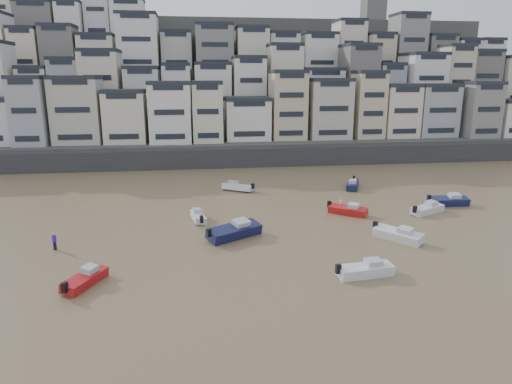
{
  "coord_description": "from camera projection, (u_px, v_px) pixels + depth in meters",
  "views": [
    {
      "loc": [
        0.58,
        -18.7,
        16.61
      ],
      "look_at": [
        7.3,
        30.0,
        4.0
      ],
      "focal_mm": 32.0,
      "sensor_mm": 36.0,
      "label": 1
    }
  ],
  "objects": [
    {
      "name": "hillside",
      "position": [
        245.0,
        89.0,
        121.32
      ],
      "size": [
        141.04,
        66.0,
        50.0
      ],
      "color": "#4C4C47",
      "rests_on": "ground"
    },
    {
      "name": "boat_d",
      "position": [
        428.0,
        208.0,
        56.4
      ],
      "size": [
        5.49,
        3.91,
        1.44
      ],
      "primitive_type": null,
      "rotation": [
        0.0,
        0.0,
        0.46
      ],
      "color": "silver",
      "rests_on": "ground"
    },
    {
      "name": "boat_g",
      "position": [
        448.0,
        200.0,
        59.84
      ],
      "size": [
        5.74,
        2.19,
        1.54
      ],
      "primitive_type": null,
      "rotation": [
        0.0,
        0.0,
        -0.06
      ],
      "color": "#151A44",
      "rests_on": "ground"
    },
    {
      "name": "boat_j",
      "position": [
        85.0,
        278.0,
        37.03
      ],
      "size": [
        3.56,
        5.08,
        1.33
      ],
      "primitive_type": null,
      "rotation": [
        0.0,
        0.0,
        1.12
      ],
      "color": "#AD1518",
      "rests_on": "ground"
    },
    {
      "name": "boat_f",
      "position": [
        198.0,
        215.0,
        53.63
      ],
      "size": [
        2.17,
        4.63,
        1.21
      ],
      "primitive_type": null,
      "rotation": [
        0.0,
        0.0,
        1.74
      ],
      "color": "silver",
      "rests_on": "ground"
    },
    {
      "name": "boat_b",
      "position": [
        398.0,
        233.0,
        47.14
      ],
      "size": [
        4.88,
        5.54,
        1.53
      ],
      "primitive_type": null,
      "rotation": [
        0.0,
        0.0,
        -0.91
      ],
      "color": "silver",
      "rests_on": "ground"
    },
    {
      "name": "boat_h",
      "position": [
        238.0,
        186.0,
        67.51
      ],
      "size": [
        5.26,
        4.17,
        1.4
      ],
      "primitive_type": null,
      "rotation": [
        0.0,
        0.0,
        2.58
      ],
      "color": "silver",
      "rests_on": "ground"
    },
    {
      "name": "boat_i",
      "position": [
        353.0,
        183.0,
        69.06
      ],
      "size": [
        3.75,
        5.64,
        1.47
      ],
      "primitive_type": null,
      "rotation": [
        0.0,
        0.0,
        -1.98
      ],
      "color": "#12193A",
      "rests_on": "ground"
    },
    {
      "name": "boat_e",
      "position": [
        348.0,
        209.0,
        55.98
      ],
      "size": [
        5.08,
        4.52,
        1.4
      ],
      "primitive_type": null,
      "rotation": [
        0.0,
        0.0,
        -0.67
      ],
      "color": "#B11615",
      "rests_on": "ground"
    },
    {
      "name": "person_blue",
      "position": [
        54.0,
        241.0,
        44.55
      ],
      "size": [
        0.44,
        0.44,
        1.74
      ],
      "primitive_type": null,
      "color": "#361AC3",
      "rests_on": "ground"
    },
    {
      "name": "boat_c",
      "position": [
        234.0,
        230.0,
        47.8
      ],
      "size": [
        6.79,
        5.22,
        1.8
      ],
      "primitive_type": null,
      "rotation": [
        0.0,
        0.0,
        0.53
      ],
      "color": "#13183D",
      "rests_on": "ground"
    },
    {
      "name": "person_pink",
      "position": [
        341.0,
        205.0,
        57.07
      ],
      "size": [
        0.44,
        0.44,
        1.74
      ],
      "primitive_type": null,
      "color": "#E7A3B3",
      "rests_on": "ground"
    },
    {
      "name": "boat_a",
      "position": [
        365.0,
        268.0,
        38.74
      ],
      "size": [
        5.49,
        2.36,
        1.45
      ],
      "primitive_type": null,
      "rotation": [
        0.0,
        0.0,
        0.12
      ],
      "color": "silver",
      "rests_on": "ground"
    },
    {
      "name": "harbor_wall",
      "position": [
        245.0,
        157.0,
        85.25
      ],
      "size": [
        140.0,
        3.0,
        3.5
      ],
      "primitive_type": "cube",
      "color": "#38383A",
      "rests_on": "ground"
    }
  ]
}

